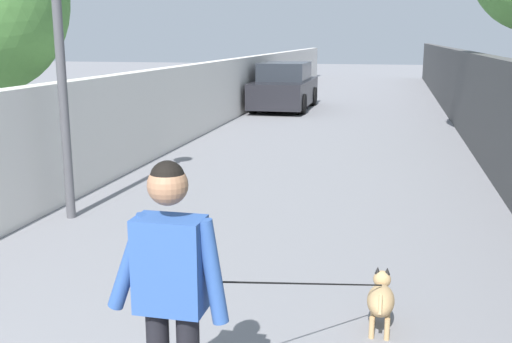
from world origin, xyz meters
The scene contains 6 objects.
ground_plane centered at (14.00, 0.00, 0.00)m, with size 80.00×80.00×0.00m, color gray.
wall_left centered at (12.00, 3.24, 0.86)m, with size 48.00×0.30×1.73m, color silver.
fence_right centered at (12.00, -3.24, 1.00)m, with size 48.00×0.30×2.00m, color #4C4C4C.
person_skateboarder centered at (2.13, -0.28, 1.04)m, with size 0.22×0.71×1.64m.
dog centered at (3.90, -1.40, 0.28)m, with size 2.09×1.24×1.06m.
car_near centered at (19.08, 2.09, 0.72)m, with size 4.18×1.80×1.54m.
Camera 1 is at (-0.77, -1.42, 2.36)m, focal length 42.20 mm.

